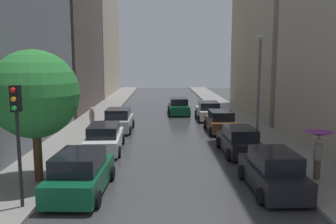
{
  "coord_description": "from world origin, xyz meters",
  "views": [
    {
      "loc": [
        -0.54,
        -7.51,
        5.28
      ],
      "look_at": [
        0.12,
        23.85,
        0.64
      ],
      "focal_mm": 37.49,
      "sensor_mm": 36.0,
      "label": 1
    }
  ],
  "objects_px": {
    "parked_car_right_second": "(239,141)",
    "pedestrian_far_side": "(318,143)",
    "pedestrian_foreground": "(92,119)",
    "traffic_light_left_corner": "(17,119)",
    "parked_car_left_third": "(119,121)",
    "parked_car_right_nearest": "(273,172)",
    "parked_car_left_nearest": "(81,174)",
    "lamp_post_right": "(259,81)",
    "parked_car_right_third": "(220,122)",
    "street_tree_left": "(35,94)",
    "parked_car_right_fourth": "(208,111)",
    "parked_car_left_second": "(105,138)",
    "car_midroad": "(179,107)"
  },
  "relations": [
    {
      "from": "parked_car_right_nearest",
      "to": "parked_car_right_second",
      "type": "distance_m",
      "value": 5.8
    },
    {
      "from": "parked_car_right_third",
      "to": "parked_car_right_nearest",
      "type": "bearing_deg",
      "value": 179.87
    },
    {
      "from": "parked_car_left_third",
      "to": "parked_car_right_second",
      "type": "height_order",
      "value": "parked_car_left_third"
    },
    {
      "from": "parked_car_right_nearest",
      "to": "parked_car_right_fourth",
      "type": "distance_m",
      "value": 17.46
    },
    {
      "from": "traffic_light_left_corner",
      "to": "lamp_post_right",
      "type": "height_order",
      "value": "lamp_post_right"
    },
    {
      "from": "parked_car_right_nearest",
      "to": "parked_car_right_second",
      "type": "height_order",
      "value": "parked_car_right_nearest"
    },
    {
      "from": "parked_car_right_fourth",
      "to": "street_tree_left",
      "type": "height_order",
      "value": "street_tree_left"
    },
    {
      "from": "parked_car_right_fourth",
      "to": "car_midroad",
      "type": "xyz_separation_m",
      "value": [
        -2.51,
        3.13,
        0.0
      ]
    },
    {
      "from": "parked_car_right_nearest",
      "to": "lamp_post_right",
      "type": "xyz_separation_m",
      "value": [
        1.56,
        8.01,
        3.21
      ]
    },
    {
      "from": "pedestrian_foreground",
      "to": "traffic_light_left_corner",
      "type": "relative_size",
      "value": 0.42
    },
    {
      "from": "parked_car_left_nearest",
      "to": "parked_car_left_third",
      "type": "height_order",
      "value": "parked_car_left_third"
    },
    {
      "from": "parked_car_right_fourth",
      "to": "lamp_post_right",
      "type": "distance_m",
      "value": 10.15
    },
    {
      "from": "parked_car_left_nearest",
      "to": "street_tree_left",
      "type": "bearing_deg",
      "value": 63.36
    },
    {
      "from": "traffic_light_left_corner",
      "to": "lamp_post_right",
      "type": "bearing_deg",
      "value": 41.41
    },
    {
      "from": "car_midroad",
      "to": "parked_car_left_second",
      "type": "bearing_deg",
      "value": 159.22
    },
    {
      "from": "traffic_light_left_corner",
      "to": "parked_car_right_fourth",
      "type": "bearing_deg",
      "value": 64.36
    },
    {
      "from": "parked_car_right_nearest",
      "to": "parked_car_right_third",
      "type": "xyz_separation_m",
      "value": [
        -0.1,
        11.98,
        -0.04
      ]
    },
    {
      "from": "parked_car_left_third",
      "to": "pedestrian_foreground",
      "type": "xyz_separation_m",
      "value": [
        -1.79,
        -0.93,
        0.3
      ]
    },
    {
      "from": "parked_car_right_nearest",
      "to": "pedestrian_foreground",
      "type": "xyz_separation_m",
      "value": [
        -9.49,
        11.48,
        0.3
      ]
    },
    {
      "from": "parked_car_left_third",
      "to": "parked_car_right_nearest",
      "type": "xyz_separation_m",
      "value": [
        7.69,
        -12.4,
        -0.0
      ]
    },
    {
      "from": "parked_car_right_nearest",
      "to": "lamp_post_right",
      "type": "height_order",
      "value": "lamp_post_right"
    },
    {
      "from": "parked_car_left_third",
      "to": "lamp_post_right",
      "type": "height_order",
      "value": "lamp_post_right"
    },
    {
      "from": "pedestrian_far_side",
      "to": "car_midroad",
      "type": "bearing_deg",
      "value": -43.08
    },
    {
      "from": "parked_car_left_third",
      "to": "pedestrian_foreground",
      "type": "relative_size",
      "value": 2.28
    },
    {
      "from": "parked_car_left_nearest",
      "to": "parked_car_left_second",
      "type": "xyz_separation_m",
      "value": [
        -0.1,
        6.68,
        -0.05
      ]
    },
    {
      "from": "pedestrian_foreground",
      "to": "traffic_light_left_corner",
      "type": "bearing_deg",
      "value": -99.21
    },
    {
      "from": "parked_car_right_second",
      "to": "pedestrian_far_side",
      "type": "bearing_deg",
      "value": -155.99
    },
    {
      "from": "parked_car_left_nearest",
      "to": "traffic_light_left_corner",
      "type": "bearing_deg",
      "value": 136.42
    },
    {
      "from": "parked_car_right_third",
      "to": "lamp_post_right",
      "type": "bearing_deg",
      "value": -157.9
    },
    {
      "from": "street_tree_left",
      "to": "parked_car_left_third",
      "type": "bearing_deg",
      "value": 79.51
    },
    {
      "from": "pedestrian_foreground",
      "to": "parked_car_right_third",
      "type": "bearing_deg",
      "value": -6.35
    },
    {
      "from": "parked_car_left_third",
      "to": "parked_car_right_third",
      "type": "xyz_separation_m",
      "value": [
        7.6,
        -0.42,
        -0.05
      ]
    },
    {
      "from": "parked_car_right_nearest",
      "to": "pedestrian_foreground",
      "type": "bearing_deg",
      "value": 38.32
    },
    {
      "from": "traffic_light_left_corner",
      "to": "parked_car_right_second",
      "type": "bearing_deg",
      "value": 38.63
    },
    {
      "from": "parked_car_right_third",
      "to": "traffic_light_left_corner",
      "type": "bearing_deg",
      "value": 145.05
    },
    {
      "from": "parked_car_left_nearest",
      "to": "street_tree_left",
      "type": "xyz_separation_m",
      "value": [
        -2.05,
        1.13,
        3.07
      ]
    },
    {
      "from": "pedestrian_far_side",
      "to": "parked_car_right_nearest",
      "type": "bearing_deg",
      "value": 56.25
    },
    {
      "from": "lamp_post_right",
      "to": "pedestrian_far_side",
      "type": "bearing_deg",
      "value": -84.37
    },
    {
      "from": "parked_car_left_second",
      "to": "pedestrian_foreground",
      "type": "xyz_separation_m",
      "value": [
        -1.65,
        4.83,
        0.35
      ]
    },
    {
      "from": "parked_car_right_nearest",
      "to": "parked_car_right_fourth",
      "type": "relative_size",
      "value": 0.97
    },
    {
      "from": "parked_car_left_third",
      "to": "street_tree_left",
      "type": "xyz_separation_m",
      "value": [
        -2.09,
        -11.3,
        3.07
      ]
    },
    {
      "from": "parked_car_left_nearest",
      "to": "parked_car_right_fourth",
      "type": "height_order",
      "value": "parked_car_left_nearest"
    },
    {
      "from": "street_tree_left",
      "to": "lamp_post_right",
      "type": "distance_m",
      "value": 13.29
    },
    {
      "from": "pedestrian_foreground",
      "to": "pedestrian_far_side",
      "type": "relative_size",
      "value": 0.86
    },
    {
      "from": "parked_car_right_second",
      "to": "street_tree_left",
      "type": "height_order",
      "value": "street_tree_left"
    },
    {
      "from": "parked_car_right_third",
      "to": "traffic_light_left_corner",
      "type": "xyz_separation_m",
      "value": [
        -9.34,
        -13.67,
        2.53
      ]
    },
    {
      "from": "parked_car_left_nearest",
      "to": "lamp_post_right",
      "type": "height_order",
      "value": "lamp_post_right"
    },
    {
      "from": "parked_car_left_third",
      "to": "pedestrian_far_side",
      "type": "bearing_deg",
      "value": -138.56
    },
    {
      "from": "parked_car_left_nearest",
      "to": "pedestrian_far_side",
      "type": "xyz_separation_m",
      "value": [
        9.99,
        1.02,
        0.94
      ]
    },
    {
      "from": "parked_car_right_second",
      "to": "parked_car_right_third",
      "type": "distance_m",
      "value": 6.18
    }
  ]
}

